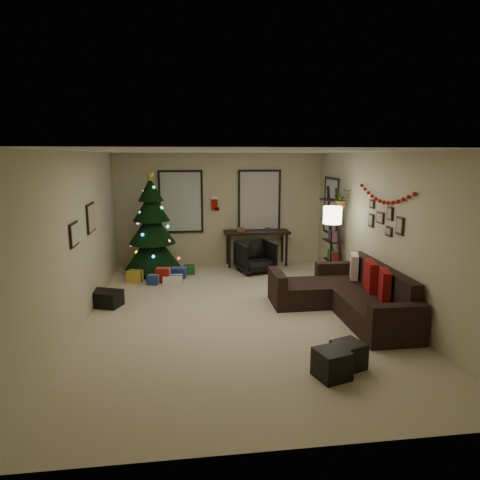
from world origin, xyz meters
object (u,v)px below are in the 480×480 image
desk_chair (255,257)px  bookshelf (334,235)px  sofa (348,297)px  christmas_tree (152,231)px  desk (257,235)px

desk_chair → bookshelf: bookshelf is taller
sofa → desk_chair: 3.00m
sofa → bookshelf: (0.45, 2.08, 0.69)m
bookshelf → christmas_tree: bearing=166.8°
sofa → desk: 3.59m
desk → bookshelf: bearing=-42.8°
desk → desk_chair: bearing=-102.1°
christmas_tree → desk: bearing=9.9°
christmas_tree → desk_chair: christmas_tree is taller
sofa → desk: (-1.00, 3.42, 0.47)m
christmas_tree → desk: 2.50m
christmas_tree → bookshelf: size_ratio=1.18×
desk → bookshelf: size_ratio=0.79×
christmas_tree → bookshelf: christmas_tree is taller
desk → bookshelf: 1.99m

